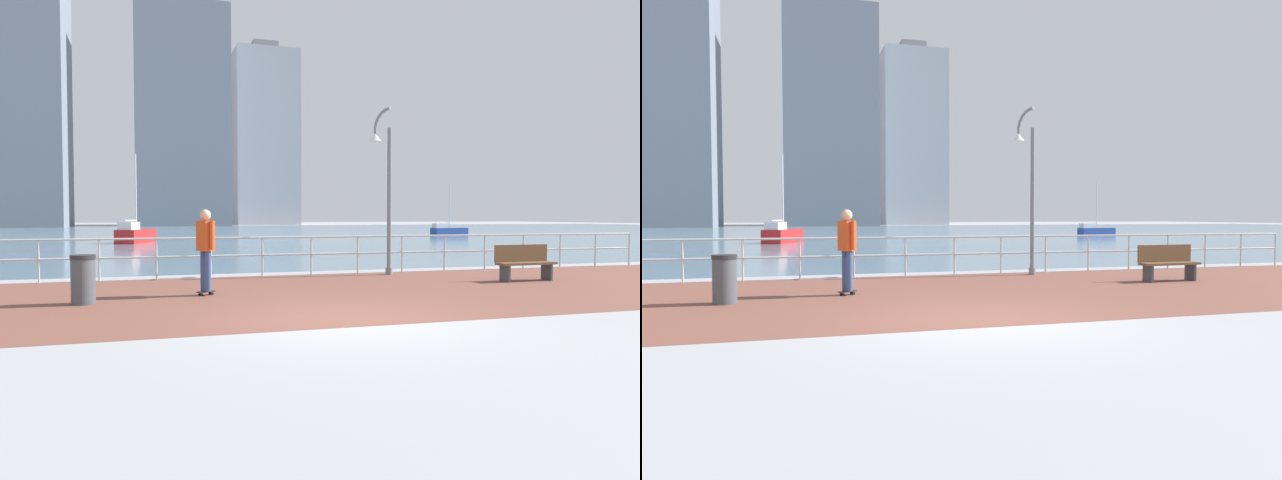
% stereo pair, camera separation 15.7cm
% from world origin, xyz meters
% --- Properties ---
extents(ground, '(220.00, 220.00, 0.00)m').
position_xyz_m(ground, '(0.00, 40.00, 0.00)').
color(ground, '#9E9EA3').
extents(brick_paving, '(28.00, 7.60, 0.01)m').
position_xyz_m(brick_paving, '(0.00, 3.11, 0.00)').
color(brick_paving, brown).
rests_on(brick_paving, ground).
extents(harbor_water, '(180.00, 88.00, 0.00)m').
position_xyz_m(harbor_water, '(0.00, 51.91, 0.00)').
color(harbor_water, slate).
rests_on(harbor_water, ground).
extents(waterfront_railing, '(25.25, 0.06, 1.10)m').
position_xyz_m(waterfront_railing, '(-0.00, 6.91, 0.76)').
color(waterfront_railing, '#B2BCC1').
rests_on(waterfront_railing, ground).
extents(lamppost, '(0.50, 0.77, 4.72)m').
position_xyz_m(lamppost, '(3.44, 6.47, 2.61)').
color(lamppost, slate).
rests_on(lamppost, ground).
extents(skateboarder, '(0.40, 0.52, 1.79)m').
position_xyz_m(skateboarder, '(-1.88, 3.46, 1.08)').
color(skateboarder, black).
rests_on(skateboarder, ground).
extents(trash_bin, '(0.46, 0.46, 0.93)m').
position_xyz_m(trash_bin, '(-4.21, 2.92, 0.47)').
color(trash_bin, '#474C51').
rests_on(trash_bin, ground).
extents(park_bench, '(1.61, 0.49, 0.92)m').
position_xyz_m(park_bench, '(6.21, 3.87, 0.48)').
color(park_bench, brown).
rests_on(park_bench, ground).
extents(sailboat_ivory, '(3.25, 1.32, 4.44)m').
position_xyz_m(sailboat_ivory, '(21.30, 34.47, 0.42)').
color(sailboat_ivory, '#284799').
rests_on(sailboat_ivory, ground).
extents(sailboat_red, '(2.50, 4.09, 5.50)m').
position_xyz_m(sailboat_red, '(-3.60, 28.89, 0.53)').
color(sailboat_red, '#B21E1E').
rests_on(sailboat_red, ground).
extents(tower_concrete, '(12.06, 13.91, 44.40)m').
position_xyz_m(tower_concrete, '(-20.19, 89.28, 21.37)').
color(tower_concrete, slate).
rests_on(tower_concrete, ground).
extents(tower_steel, '(12.28, 10.94, 35.99)m').
position_xyz_m(tower_steel, '(20.19, 105.57, 17.16)').
color(tower_steel, '#A3A8B2').
rests_on(tower_steel, ground).
extents(tower_glass, '(15.44, 12.88, 39.02)m').
position_xyz_m(tower_glass, '(3.42, 94.70, 18.68)').
color(tower_glass, slate).
rests_on(tower_glass, ground).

